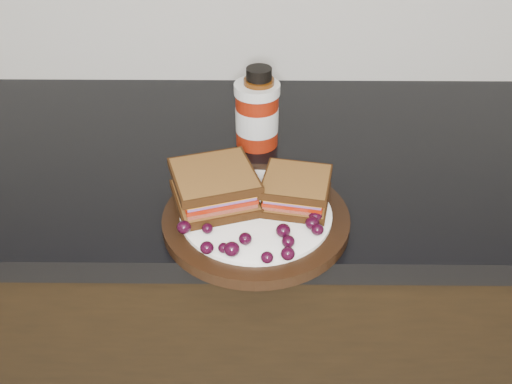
% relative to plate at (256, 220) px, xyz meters
% --- Properties ---
extents(base_cabinets, '(3.96, 0.58, 0.86)m').
position_rel_plate_xyz_m(base_cabinets, '(-0.08, 0.21, -0.48)').
color(base_cabinets, black).
rests_on(base_cabinets, ground_plane).
extents(countertop, '(3.98, 0.60, 0.04)m').
position_rel_plate_xyz_m(countertop, '(-0.08, 0.21, -0.03)').
color(countertop, black).
rests_on(countertop, base_cabinets).
extents(plate, '(0.28, 0.28, 0.02)m').
position_rel_plate_xyz_m(plate, '(0.00, 0.00, 0.00)').
color(plate, black).
rests_on(plate, countertop).
extents(sandwich_left, '(0.15, 0.15, 0.05)m').
position_rel_plate_xyz_m(sandwich_left, '(-0.06, 0.02, 0.04)').
color(sandwich_left, brown).
rests_on(sandwich_left, plate).
extents(sandwich_right, '(0.11, 0.11, 0.04)m').
position_rel_plate_xyz_m(sandwich_right, '(0.06, 0.02, 0.04)').
color(sandwich_right, brown).
rests_on(sandwich_right, plate).
extents(grape_0, '(0.02, 0.02, 0.02)m').
position_rel_plate_xyz_m(grape_0, '(-0.10, -0.05, 0.02)').
color(grape_0, black).
rests_on(grape_0, plate).
extents(grape_1, '(0.02, 0.02, 0.01)m').
position_rel_plate_xyz_m(grape_1, '(-0.07, -0.05, 0.02)').
color(grape_1, black).
rests_on(grape_1, plate).
extents(grape_2, '(0.02, 0.02, 0.02)m').
position_rel_plate_xyz_m(grape_2, '(-0.07, -0.09, 0.02)').
color(grape_2, black).
rests_on(grape_2, plate).
extents(grape_3, '(0.02, 0.02, 0.01)m').
position_rel_plate_xyz_m(grape_3, '(-0.04, -0.09, 0.02)').
color(grape_3, black).
rests_on(grape_3, plate).
extents(grape_4, '(0.02, 0.02, 0.02)m').
position_rel_plate_xyz_m(grape_4, '(-0.03, -0.10, 0.03)').
color(grape_4, black).
rests_on(grape_4, plate).
extents(grape_5, '(0.02, 0.02, 0.02)m').
position_rel_plate_xyz_m(grape_5, '(-0.01, -0.07, 0.02)').
color(grape_5, black).
rests_on(grape_5, plate).
extents(grape_6, '(0.02, 0.02, 0.02)m').
position_rel_plate_xyz_m(grape_6, '(0.02, -0.11, 0.02)').
color(grape_6, black).
rests_on(grape_6, plate).
extents(grape_7, '(0.02, 0.02, 0.02)m').
position_rel_plate_xyz_m(grape_7, '(0.04, -0.10, 0.02)').
color(grape_7, black).
rests_on(grape_7, plate).
extents(grape_8, '(0.02, 0.02, 0.02)m').
position_rel_plate_xyz_m(grape_8, '(0.04, -0.08, 0.02)').
color(grape_8, black).
rests_on(grape_8, plate).
extents(grape_9, '(0.02, 0.02, 0.02)m').
position_rel_plate_xyz_m(grape_9, '(0.04, -0.06, 0.02)').
color(grape_9, black).
rests_on(grape_9, plate).
extents(grape_10, '(0.02, 0.02, 0.02)m').
position_rel_plate_xyz_m(grape_10, '(0.09, -0.05, 0.02)').
color(grape_10, black).
rests_on(grape_10, plate).
extents(grape_11, '(0.02, 0.02, 0.02)m').
position_rel_plate_xyz_m(grape_11, '(0.08, -0.04, 0.02)').
color(grape_11, black).
rests_on(grape_11, plate).
extents(grape_12, '(0.02, 0.02, 0.02)m').
position_rel_plate_xyz_m(grape_12, '(0.09, -0.02, 0.02)').
color(grape_12, black).
rests_on(grape_12, plate).
extents(grape_13, '(0.02, 0.02, 0.02)m').
position_rel_plate_xyz_m(grape_13, '(0.09, 0.02, 0.02)').
color(grape_13, black).
rests_on(grape_13, plate).
extents(grape_14, '(0.02, 0.02, 0.02)m').
position_rel_plate_xyz_m(grape_14, '(0.08, 0.03, 0.02)').
color(grape_14, black).
rests_on(grape_14, plate).
extents(grape_15, '(0.02, 0.02, 0.02)m').
position_rel_plate_xyz_m(grape_15, '(0.05, 0.02, 0.02)').
color(grape_15, black).
rests_on(grape_15, plate).
extents(grape_16, '(0.02, 0.02, 0.02)m').
position_rel_plate_xyz_m(grape_16, '(-0.05, 0.07, 0.02)').
color(grape_16, black).
rests_on(grape_16, plate).
extents(grape_17, '(0.02, 0.02, 0.02)m').
position_rel_plate_xyz_m(grape_17, '(-0.05, 0.04, 0.03)').
color(grape_17, black).
rests_on(grape_17, plate).
extents(grape_18, '(0.02, 0.02, 0.02)m').
position_rel_plate_xyz_m(grape_18, '(-0.07, 0.03, 0.02)').
color(grape_18, black).
rests_on(grape_18, plate).
extents(grape_19, '(0.02, 0.02, 0.02)m').
position_rel_plate_xyz_m(grape_19, '(-0.08, 0.02, 0.02)').
color(grape_19, black).
rests_on(grape_19, plate).
extents(grape_20, '(0.02, 0.02, 0.02)m').
position_rel_plate_xyz_m(grape_20, '(-0.06, -0.01, 0.02)').
color(grape_20, black).
rests_on(grape_20, plate).
extents(grape_21, '(0.02, 0.02, 0.01)m').
position_rel_plate_xyz_m(grape_21, '(-0.07, -0.03, 0.02)').
color(grape_21, black).
rests_on(grape_21, plate).
extents(grape_22, '(0.02, 0.02, 0.02)m').
position_rel_plate_xyz_m(grape_22, '(-0.05, 0.03, 0.02)').
color(grape_22, black).
rests_on(grape_22, plate).
extents(grape_23, '(0.02, 0.02, 0.02)m').
position_rel_plate_xyz_m(grape_23, '(-0.08, 0.04, 0.03)').
color(grape_23, black).
rests_on(grape_23, plate).
extents(grape_24, '(0.02, 0.02, 0.02)m').
position_rel_plate_xyz_m(grape_24, '(-0.08, 0.01, 0.02)').
color(grape_24, black).
rests_on(grape_24, plate).
extents(condiment_jar, '(0.09, 0.09, 0.12)m').
position_rel_plate_xyz_m(condiment_jar, '(-0.00, 0.24, 0.05)').
color(condiment_jar, maroon).
rests_on(condiment_jar, countertop).
extents(oil_bottle, '(0.07, 0.07, 0.15)m').
position_rel_plate_xyz_m(oil_bottle, '(0.00, 0.24, 0.06)').
color(oil_bottle, '#472107').
rests_on(oil_bottle, countertop).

